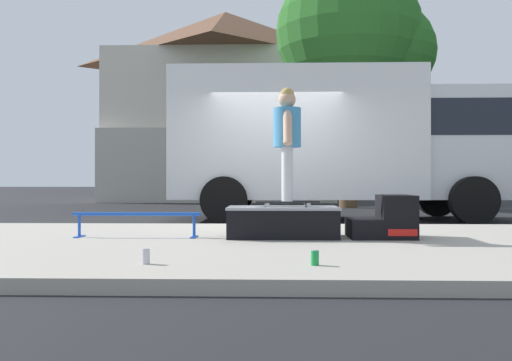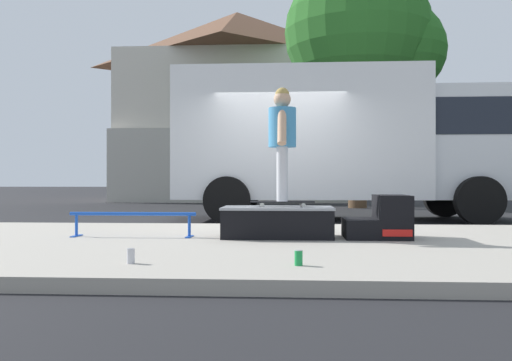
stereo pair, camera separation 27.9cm
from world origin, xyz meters
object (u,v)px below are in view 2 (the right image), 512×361
object	(u,v)px
box_truck	(346,139)
soda_can	(299,258)
skate_box	(278,221)
skateboard	(282,202)
skater_kid	(282,134)
grind_rail	(133,218)
kicker_ramp	(382,220)
soda_can_b	(131,256)
street_tree_main	(366,37)

from	to	relation	value
box_truck	soda_can	bearing A→B (deg)	-98.81
skate_box	soda_can	world-z (taller)	skate_box
skateboard	skater_kid	xyz separation A→B (m)	(0.00, 0.00, 0.83)
soda_can	grind_rail	bearing A→B (deg)	132.79
kicker_ramp	grind_rail	distance (m)	3.05
soda_can	box_truck	world-z (taller)	box_truck
grind_rail	soda_can	size ratio (longest dim) A/B	12.54
kicker_ramp	skateboard	bearing A→B (deg)	178.50
kicker_ramp	soda_can_b	distance (m)	3.28
kicker_ramp	box_truck	world-z (taller)	box_truck
grind_rail	soda_can_b	distance (m)	2.25
soda_can_b	box_truck	xyz separation A→B (m)	(2.48, 7.02, 1.52)
soda_can	soda_can_b	xyz separation A→B (m)	(-1.39, 0.02, 0.00)
grind_rail	soda_can	world-z (taller)	grind_rail
soda_can_b	street_tree_main	xyz separation A→B (m)	(3.59, 12.18, 4.98)
soda_can_b	box_truck	bearing A→B (deg)	70.51
skate_box	skateboard	distance (m)	0.24
street_tree_main	box_truck	bearing A→B (deg)	-102.12
skateboard	skater_kid	bearing A→B (deg)	90.00
soda_can_b	box_truck	size ratio (longest dim) A/B	0.02
skate_box	soda_can_b	distance (m)	2.49
kicker_ramp	soda_can_b	size ratio (longest dim) A/B	6.09
grind_rail	skateboard	size ratio (longest dim) A/B	1.99
grind_rail	box_truck	distance (m)	5.93
grind_rail	box_truck	size ratio (longest dim) A/B	0.23
skater_kid	soda_can	xyz separation A→B (m)	(0.17, -2.25, -1.20)
grind_rail	skater_kid	distance (m)	2.12
box_truck	street_tree_main	world-z (taller)	street_tree_main
soda_can	street_tree_main	size ratio (longest dim) A/B	0.02
skate_box	soda_can_b	size ratio (longest dim) A/B	10.68
kicker_ramp	skateboard	xyz separation A→B (m)	(-1.20, 0.03, 0.21)
skate_box	street_tree_main	bearing A→B (deg)	76.36
skate_box	soda_can	distance (m)	2.24
skate_box	skateboard	world-z (taller)	skateboard
grind_rail	street_tree_main	size ratio (longest dim) A/B	0.21
kicker_ramp	skate_box	bearing A→B (deg)	179.98
grind_rail	soda_can	distance (m)	2.98
soda_can_b	skate_box	bearing A→B (deg)	61.98
skater_kid	soda_can_b	size ratio (longest dim) A/B	11.08
grind_rail	skateboard	distance (m)	1.86
skater_kid	box_truck	distance (m)	4.96
skate_box	grind_rail	size ratio (longest dim) A/B	0.85
soda_can	soda_can_b	world-z (taller)	same
grind_rail	skateboard	xyz separation A→B (m)	(1.85, 0.07, 0.20)
skate_box	soda_can	size ratio (longest dim) A/B	10.68
grind_rail	skateboard	bearing A→B (deg)	2.27
soda_can_b	street_tree_main	size ratio (longest dim) A/B	0.02
kicker_ramp	soda_can	size ratio (longest dim) A/B	6.09
box_truck	street_tree_main	distance (m)	6.32
street_tree_main	soda_can_b	bearing A→B (deg)	-106.43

